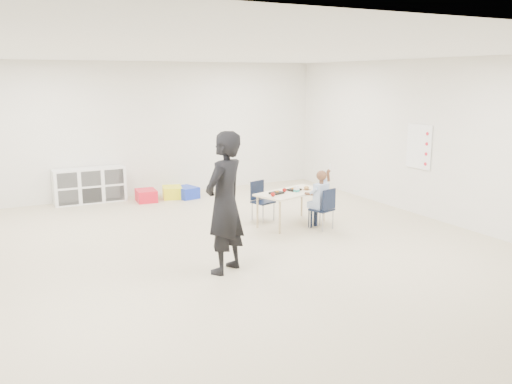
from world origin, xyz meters
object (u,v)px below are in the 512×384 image
cubby_shelf (90,185)px  child (322,197)px  table (291,208)px  chair_near (322,209)px  adult (225,203)px

cubby_shelf → child: bearing=-50.7°
child → cubby_shelf: size_ratio=0.78×
table → chair_near: size_ratio=2.01×
cubby_shelf → adult: (0.82, -4.87, 0.56)m
cubby_shelf → adult: size_ratio=0.77×
table → adult: bearing=-158.4°
table → cubby_shelf: (-2.76, 3.28, 0.06)m
table → child: 0.61m
chair_near → cubby_shelf: 4.84m
child → adult: (-2.24, -1.13, 0.37)m
adult → child: bearing=174.0°
chair_near → cubby_shelf: size_ratio=0.49×
table → cubby_shelf: bearing=112.3°
chair_near → adult: (-2.24, -1.13, 0.57)m
cubby_shelf → adult: bearing=-80.5°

